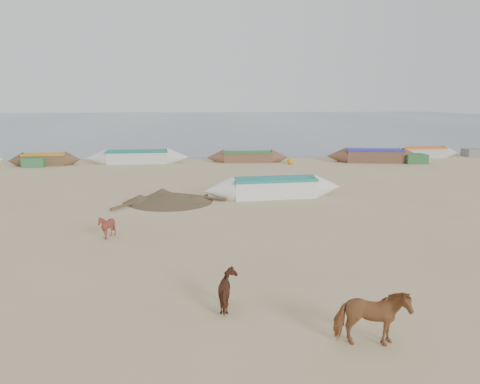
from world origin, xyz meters
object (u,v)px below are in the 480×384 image
at_px(cow_adult, 371,318).
at_px(near_canoe, 274,188).
at_px(calf_front, 107,227).
at_px(calf_right, 230,291).

bearing_deg(cow_adult, near_canoe, 6.46).
distance_m(calf_front, calf_right, 6.63).
xyz_separation_m(calf_right, near_canoe, (2.91, 11.44, 0.04)).
relative_size(cow_adult, calf_front, 1.66).
height_order(cow_adult, near_canoe, cow_adult).
distance_m(cow_adult, near_canoe, 13.27).
bearing_deg(cow_adult, calf_front, 47.71).
xyz_separation_m(calf_front, near_canoe, (6.50, 5.87, 0.05)).
xyz_separation_m(calf_front, calf_right, (3.58, -5.57, 0.01)).
height_order(cow_adult, calf_right, cow_adult).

